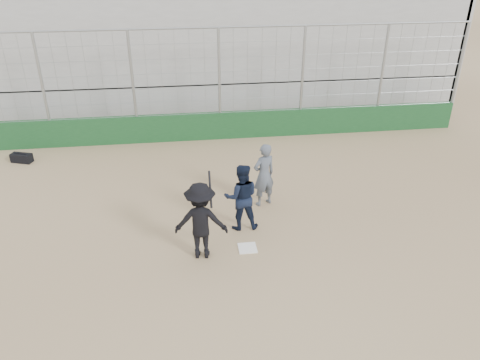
{
  "coord_description": "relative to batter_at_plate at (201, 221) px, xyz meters",
  "views": [
    {
      "loc": [
        -1.38,
        -9.17,
        6.78
      ],
      "look_at": [
        0.0,
        1.4,
        1.15
      ],
      "focal_mm": 35.0,
      "sensor_mm": 36.0,
      "label": 1
    }
  ],
  "objects": [
    {
      "name": "ground",
      "position": [
        1.1,
        0.11,
        -0.95
      ],
      "size": [
        90.0,
        90.0,
        0.0
      ],
      "primitive_type": "plane",
      "color": "brown",
      "rests_on": "ground"
    },
    {
      "name": "home_plate",
      "position": [
        1.1,
        0.11,
        -0.94
      ],
      "size": [
        0.44,
        0.44,
        0.02
      ],
      "primitive_type": "cube",
      "color": "white",
      "rests_on": "ground"
    },
    {
      "name": "backstop",
      "position": [
        1.1,
        7.11,
        0.0
      ],
      "size": [
        18.1,
        0.25,
        4.04
      ],
      "color": "#133C1B",
      "rests_on": "ground"
    },
    {
      "name": "bleachers",
      "position": [
        1.1,
        12.06,
        1.97
      ],
      "size": [
        20.25,
        6.7,
        6.98
      ],
      "color": "gray",
      "rests_on": "ground"
    },
    {
      "name": "batter_at_plate",
      "position": [
        0.0,
        0.0,
        0.0
      ],
      "size": [
        1.31,
        0.87,
        2.04
      ],
      "color": "black",
      "rests_on": "ground"
    },
    {
      "name": "catcher_crouched",
      "position": [
        1.07,
        1.02,
        -0.34
      ],
      "size": [
        0.9,
        0.71,
        1.22
      ],
      "color": "black",
      "rests_on": "ground"
    },
    {
      "name": "umpire",
      "position": [
        1.85,
        2.16,
        -0.13
      ],
      "size": [
        0.79,
        0.67,
        1.65
      ],
      "primitive_type": "imported",
      "rotation": [
        0.0,
        0.0,
        3.55
      ],
      "color": "#48505B",
      "rests_on": "ground"
    },
    {
      "name": "equipment_bag",
      "position": [
        -5.68,
        5.91,
        -0.81
      ],
      "size": [
        0.75,
        0.5,
        0.33
      ],
      "color": "black",
      "rests_on": "ground"
    }
  ]
}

